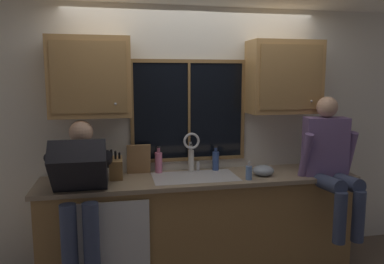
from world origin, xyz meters
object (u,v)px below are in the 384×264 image
(knife_block, at_px, (116,169))
(bottle_tall_clear, at_px, (191,160))
(cutting_board, at_px, (139,159))
(mixing_bowl, at_px, (263,171))
(person_sitting_on_counter, at_px, (330,158))
(soap_dispenser, at_px, (249,172))
(bottle_amber_small, at_px, (216,160))
(bottle_green_glass, at_px, (159,162))
(person_standing, at_px, (80,190))

(knife_block, xyz_separation_m, bottle_tall_clear, (0.74, 0.18, 0.01))
(cutting_board, distance_m, mixing_bowl, 1.22)
(person_sitting_on_counter, bearing_deg, mixing_bowl, 161.68)
(knife_block, xyz_separation_m, soap_dispenser, (1.21, -0.22, -0.04))
(cutting_board, distance_m, bottle_amber_small, 0.78)
(mixing_bowl, relative_size, bottle_tall_clear, 0.73)
(knife_block, height_order, bottle_tall_clear, knife_block)
(bottle_tall_clear, bearing_deg, bottle_amber_small, -0.53)
(person_sitting_on_counter, bearing_deg, bottle_green_glass, 162.40)
(person_standing, height_order, soap_dispenser, person_standing)
(person_sitting_on_counter, distance_m, cutting_board, 1.83)
(soap_dispenser, relative_size, bottle_tall_clear, 0.63)
(mixing_bowl, xyz_separation_m, soap_dispenser, (-0.19, -0.12, 0.02))
(mixing_bowl, bearing_deg, person_sitting_on_counter, -18.32)
(mixing_bowl, bearing_deg, bottle_amber_small, 144.55)
(mixing_bowl, height_order, bottle_amber_small, bottle_amber_small)
(bottle_tall_clear, relative_size, bottle_amber_small, 1.14)
(person_sitting_on_counter, bearing_deg, cutting_board, 164.52)
(soap_dispenser, height_order, bottle_green_glass, bottle_green_glass)
(cutting_board, bearing_deg, soap_dispenser, -22.83)
(person_sitting_on_counter, distance_m, bottle_tall_clear, 1.34)
(soap_dispenser, bearing_deg, person_standing, -176.80)
(person_sitting_on_counter, xyz_separation_m, cutting_board, (-1.77, 0.49, -0.04))
(knife_block, bearing_deg, bottle_green_glass, 25.51)
(knife_block, bearing_deg, cutting_board, 40.66)
(soap_dispenser, xyz_separation_m, bottle_amber_small, (-0.21, 0.41, 0.03))
(bottle_green_glass, distance_m, bottle_amber_small, 0.58)
(soap_dispenser, bearing_deg, person_sitting_on_counter, -5.44)
(person_sitting_on_counter, bearing_deg, bottle_amber_small, 154.12)
(cutting_board, distance_m, bottle_tall_clear, 0.52)
(soap_dispenser, bearing_deg, bottle_amber_small, 117.21)
(person_standing, height_order, cutting_board, person_standing)
(knife_block, bearing_deg, person_sitting_on_counter, -8.55)
(cutting_board, bearing_deg, bottle_green_glass, 2.63)
(bottle_tall_clear, bearing_deg, knife_block, -166.13)
(cutting_board, bearing_deg, knife_block, -139.34)
(person_sitting_on_counter, bearing_deg, bottle_tall_clear, 158.80)
(knife_block, bearing_deg, bottle_tall_clear, 13.87)
(person_standing, bearing_deg, soap_dispenser, 3.20)
(person_standing, height_order, bottle_tall_clear, person_standing)
(mixing_bowl, distance_m, bottle_green_glass, 1.03)
(mixing_bowl, relative_size, bottle_green_glass, 0.77)
(person_sitting_on_counter, xyz_separation_m, knife_block, (-1.99, 0.30, -0.08))
(bottle_tall_clear, xyz_separation_m, bottle_amber_small, (0.25, -0.00, -0.01))
(person_standing, relative_size, bottle_tall_clear, 5.29)
(cutting_board, xyz_separation_m, soap_dispenser, (0.99, -0.41, -0.08))
(person_standing, bearing_deg, knife_block, 46.59)
(knife_block, xyz_separation_m, cutting_board, (0.22, 0.19, 0.04))
(person_sitting_on_counter, height_order, bottle_amber_small, person_sitting_on_counter)
(bottle_amber_small, bearing_deg, mixing_bowl, -35.45)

